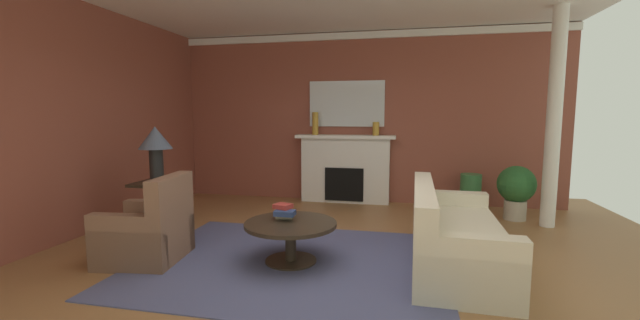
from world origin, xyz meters
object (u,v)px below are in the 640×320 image
Objects in this scene: mantel_mirror at (347,104)px; vase_mantel_right at (376,129)px; sofa at (452,238)px; side_table at (158,204)px; potted_plant at (516,188)px; fireplace at (345,171)px; coffee_table at (291,232)px; table_lamp at (155,143)px; vase_mantel_left at (315,123)px; vase_tall_corner at (470,193)px; armchair_near_window at (148,233)px.

vase_mantel_right is at bearing -17.18° from mantel_mirror.
mantel_mirror is at bearing 118.26° from sofa.
potted_plant is at bearing 19.37° from side_table.
coffee_table is at bearing -92.47° from fireplace.
table_lamp reaches higher than potted_plant.
vase_tall_corner is at bearing -5.31° from vase_mantel_left.
coffee_table is at bearing 9.72° from armchair_near_window.
mantel_mirror is (0.00, 0.12, 1.22)m from fireplace.
vase_tall_corner is at bearing -11.11° from mantel_mirror.
sofa is at bearing -60.73° from fireplace.
sofa reaches higher than vase_tall_corner.
mantel_mirror reaches higher than vase_tall_corner.
vase_tall_corner is (2.14, -0.42, -1.49)m from mantel_mirror.
potted_plant is at bearing -13.60° from fireplace.
mantel_mirror reaches higher than potted_plant.
side_table is 5.25m from potted_plant.
mantel_mirror is 1.45× the size of armchair_near_window.
vase_mantel_right is at bearing 110.35° from sofa.
side_table is 0.84× the size of potted_plant.
sofa is 8.96× the size of vase_mantel_right.
fireplace reaches higher than vase_tall_corner.
mantel_mirror reaches higher than table_lamp.
potted_plant is at bearing 61.39° from sofa.
vase_tall_corner is at bearing 148.81° from potted_plant.
mantel_mirror reaches higher than side_table.
table_lamp is at bearing 0.00° from side_table.
table_lamp is 0.90× the size of potted_plant.
potted_plant is (0.60, -0.36, 0.18)m from vase_tall_corner.
vase_mantel_right reaches higher than table_lamp.
vase_mantel_left is (1.66, 2.35, 1.04)m from side_table.
vase_mantel_left is (-0.55, -0.05, 0.86)m from fireplace.
table_lamp is at bearing 118.68° from armchair_near_window.
mantel_mirror reaches higher than vase_mantel_right.
vase_mantel_right is at bearing 40.43° from side_table.
vase_mantel_left reaches higher than table_lamp.
fireplace is 1.22m from mantel_mirror.
table_lamp reaches higher than sofa.
side_table is at bearing -125.23° from vase_mantel_left.
vase_tall_corner is at bearing 77.23° from sofa.
armchair_near_window is 1.58m from coffee_table.
vase_tall_corner is at bearing 38.65° from armchair_near_window.
armchair_near_window is 3.68m from vase_mantel_left.
mantel_mirror is 1.38× the size of coffee_table.
coffee_table is at bearing -18.40° from side_table.
potted_plant is (2.74, -0.66, -0.09)m from fireplace.
armchair_near_window is 1.36× the size of side_table.
table_lamp is 1.82× the size of vase_mantel_left.
coffee_table is 4.22× the size of vase_mantel_right.
side_table is (-0.52, 0.96, 0.09)m from armchair_near_window.
mantel_mirror is at bearing 17.18° from vase_mantel_left.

